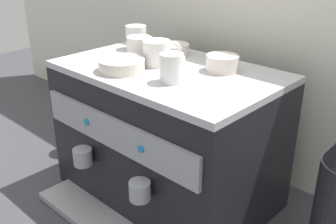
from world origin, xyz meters
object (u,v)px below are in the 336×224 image
(ceramic_bowl_1, at_px, (173,50))
(milk_pitcher, at_px, (75,137))
(ceramic_cup_2, at_px, (173,68))
(ceramic_bowl_0, at_px, (222,64))
(espresso_machine, at_px, (167,135))
(ceramic_cup_1, at_px, (136,37))
(ceramic_cup_3, at_px, (140,47))
(ceramic_cup_0, at_px, (159,52))
(ceramic_bowl_2, at_px, (122,65))

(ceramic_bowl_1, relative_size, milk_pitcher, 0.81)
(ceramic_cup_2, xyz_separation_m, ceramic_bowl_0, (0.04, 0.16, -0.02))
(espresso_machine, bearing_deg, milk_pitcher, -174.04)
(ceramic_cup_1, xyz_separation_m, ceramic_cup_3, (0.09, -0.07, -0.00))
(ceramic_cup_0, bearing_deg, milk_pitcher, -171.62)
(ceramic_cup_2, relative_size, ceramic_bowl_0, 1.10)
(ceramic_cup_1, bearing_deg, ceramic_cup_0, -22.80)
(ceramic_bowl_0, height_order, ceramic_bowl_2, ceramic_bowl_0)
(ceramic_bowl_1, distance_m, milk_pitcher, 0.55)
(ceramic_bowl_1, bearing_deg, ceramic_bowl_2, -87.80)
(ceramic_bowl_0, bearing_deg, milk_pitcher, -166.67)
(ceramic_cup_3, bearing_deg, ceramic_cup_0, -4.96)
(ceramic_bowl_2, relative_size, milk_pitcher, 1.02)
(ceramic_cup_3, height_order, ceramic_bowl_0, ceramic_cup_3)
(ceramic_cup_0, xyz_separation_m, ceramic_bowl_0, (0.17, 0.08, -0.01))
(ceramic_cup_2, distance_m, ceramic_bowl_1, 0.25)
(ceramic_bowl_0, bearing_deg, ceramic_bowl_1, 172.46)
(espresso_machine, relative_size, ceramic_cup_3, 5.76)
(espresso_machine, relative_size, ceramic_bowl_2, 4.93)
(ceramic_cup_2, height_order, ceramic_bowl_0, ceramic_cup_2)
(ceramic_cup_0, relative_size, ceramic_bowl_0, 1.29)
(ceramic_bowl_2, bearing_deg, ceramic_bowl_1, 92.20)
(ceramic_cup_1, distance_m, ceramic_cup_3, 0.11)
(ceramic_cup_0, relative_size, ceramic_cup_3, 1.07)
(ceramic_cup_0, height_order, ceramic_bowl_0, ceramic_cup_0)
(ceramic_cup_3, bearing_deg, milk_pitcher, -168.00)
(ceramic_cup_2, distance_m, ceramic_bowl_0, 0.16)
(ceramic_bowl_1, xyz_separation_m, ceramic_bowl_2, (0.01, -0.22, -0.00))
(ceramic_cup_1, xyz_separation_m, ceramic_bowl_2, (0.14, -0.19, -0.02))
(ceramic_bowl_1, relative_size, ceramic_bowl_2, 0.80)
(ceramic_bowl_1, height_order, milk_pitcher, ceramic_bowl_1)
(ceramic_cup_0, bearing_deg, ceramic_cup_3, 175.04)
(ceramic_bowl_1, bearing_deg, espresso_machine, -54.00)
(ceramic_cup_1, bearing_deg, espresso_machine, -21.51)
(ceramic_cup_0, bearing_deg, ceramic_cup_2, -32.36)
(ceramic_cup_2, bearing_deg, ceramic_bowl_2, -168.87)
(ceramic_cup_0, relative_size, ceramic_bowl_1, 1.14)
(ceramic_cup_3, bearing_deg, espresso_machine, -8.74)
(ceramic_cup_1, xyz_separation_m, ceramic_bowl_0, (0.35, 0.00, -0.02))
(ceramic_cup_0, height_order, ceramic_bowl_2, ceramic_cup_0)
(ceramic_cup_0, bearing_deg, espresso_machine, -16.02)
(ceramic_cup_3, height_order, ceramic_bowl_2, ceramic_cup_3)
(espresso_machine, height_order, ceramic_bowl_2, ceramic_bowl_2)
(ceramic_cup_0, xyz_separation_m, ceramic_bowl_1, (-0.04, 0.10, -0.02))
(ceramic_cup_3, xyz_separation_m, ceramic_bowl_0, (0.26, 0.07, -0.01))
(ceramic_bowl_1, height_order, ceramic_bowl_2, same)
(espresso_machine, height_order, ceramic_cup_2, ceramic_cup_2)
(ceramic_bowl_0, height_order, ceramic_bowl_1, ceramic_bowl_0)
(espresso_machine, relative_size, ceramic_bowl_0, 7.00)
(ceramic_cup_1, bearing_deg, ceramic_bowl_2, -52.57)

